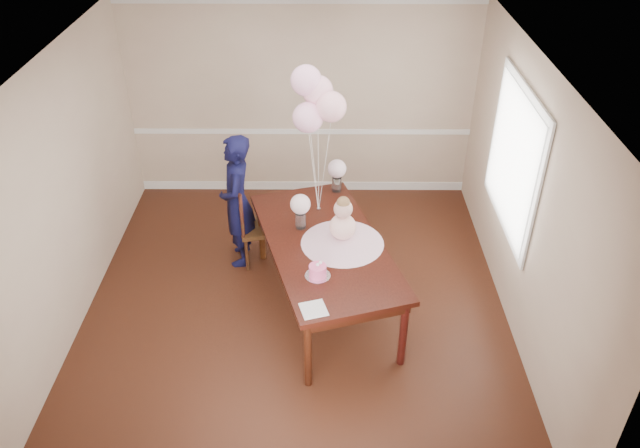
% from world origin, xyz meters
% --- Properties ---
extents(floor, '(4.50, 5.00, 0.00)m').
position_xyz_m(floor, '(0.00, 0.00, 0.00)').
color(floor, black).
rests_on(floor, ground).
extents(ceiling, '(4.50, 5.00, 0.02)m').
position_xyz_m(ceiling, '(0.00, 0.00, 2.70)').
color(ceiling, white).
rests_on(ceiling, wall_back).
extents(wall_back, '(4.50, 0.02, 2.70)m').
position_xyz_m(wall_back, '(0.00, 2.50, 1.35)').
color(wall_back, tan).
rests_on(wall_back, floor).
extents(wall_front, '(4.50, 0.02, 2.70)m').
position_xyz_m(wall_front, '(0.00, -2.50, 1.35)').
color(wall_front, tan).
rests_on(wall_front, floor).
extents(wall_left, '(0.02, 5.00, 2.70)m').
position_xyz_m(wall_left, '(-2.25, 0.00, 1.35)').
color(wall_left, tan).
rests_on(wall_left, floor).
extents(wall_right, '(0.02, 5.00, 2.70)m').
position_xyz_m(wall_right, '(2.25, 0.00, 1.35)').
color(wall_right, tan).
rests_on(wall_right, floor).
extents(chair_rail_trim, '(4.50, 0.02, 0.07)m').
position_xyz_m(chair_rail_trim, '(0.00, 2.49, 0.90)').
color(chair_rail_trim, white).
rests_on(chair_rail_trim, wall_back).
extents(baseboard_trim, '(4.50, 0.02, 0.12)m').
position_xyz_m(baseboard_trim, '(0.00, 2.49, 0.06)').
color(baseboard_trim, white).
rests_on(baseboard_trim, floor).
extents(window_frame, '(0.02, 1.66, 1.56)m').
position_xyz_m(window_frame, '(2.23, 0.50, 1.55)').
color(window_frame, white).
rests_on(window_frame, wall_right).
extents(window_blinds, '(0.01, 1.50, 1.40)m').
position_xyz_m(window_blinds, '(2.21, 0.50, 1.55)').
color(window_blinds, silver).
rests_on(window_blinds, wall_right).
extents(dining_table_top, '(1.71, 2.45, 0.06)m').
position_xyz_m(dining_table_top, '(0.31, 0.03, 0.81)').
color(dining_table_top, black).
rests_on(dining_table_top, table_leg_fl).
extents(table_apron, '(1.57, 2.31, 0.11)m').
position_xyz_m(table_apron, '(0.31, 0.03, 0.72)').
color(table_apron, black).
rests_on(table_apron, table_leg_fl).
extents(table_leg_fl, '(0.10, 0.10, 0.78)m').
position_xyz_m(table_leg_fl, '(0.16, -1.08, 0.39)').
color(table_leg_fl, black).
rests_on(table_leg_fl, floor).
extents(table_leg_fr, '(0.10, 0.10, 0.78)m').
position_xyz_m(table_leg_fr, '(1.05, -0.82, 0.39)').
color(table_leg_fr, black).
rests_on(table_leg_fr, floor).
extents(table_leg_bl, '(0.10, 0.10, 0.78)m').
position_xyz_m(table_leg_bl, '(-0.43, 0.88, 0.39)').
color(table_leg_bl, black).
rests_on(table_leg_bl, floor).
extents(table_leg_br, '(0.10, 0.10, 0.78)m').
position_xyz_m(table_leg_br, '(0.47, 1.15, 0.39)').
color(table_leg_br, black).
rests_on(table_leg_br, floor).
extents(baby_skirt, '(1.05, 1.05, 0.11)m').
position_xyz_m(baby_skirt, '(0.49, 0.03, 0.89)').
color(baby_skirt, '#DDA2BA').
rests_on(baby_skirt, dining_table_top).
extents(baby_torso, '(0.27, 0.27, 0.27)m').
position_xyz_m(baby_torso, '(0.49, 0.03, 1.04)').
color(baby_torso, '#FFA1C2').
rests_on(baby_torso, baby_skirt).
extents(baby_head, '(0.19, 0.19, 0.19)m').
position_xyz_m(baby_head, '(0.49, 0.03, 1.25)').
color(baby_head, tan).
rests_on(baby_head, baby_torso).
extents(baby_hair, '(0.13, 0.13, 0.13)m').
position_xyz_m(baby_hair, '(0.49, 0.03, 1.31)').
color(baby_hair, brown).
rests_on(baby_hair, baby_head).
extents(cake_platter, '(0.30, 0.30, 0.01)m').
position_xyz_m(cake_platter, '(0.24, -0.51, 0.84)').
color(cake_platter, silver).
rests_on(cake_platter, dining_table_top).
extents(birthday_cake, '(0.21, 0.21, 0.11)m').
position_xyz_m(birthday_cake, '(0.24, -0.51, 0.90)').
color(birthday_cake, '#FF5093').
rests_on(birthday_cake, cake_platter).
extents(cake_flower_a, '(0.03, 0.03, 0.03)m').
position_xyz_m(cake_flower_a, '(0.24, -0.51, 0.97)').
color(cake_flower_a, white).
rests_on(cake_flower_a, birthday_cake).
extents(cake_flower_b, '(0.03, 0.03, 0.03)m').
position_xyz_m(cake_flower_b, '(0.27, -0.48, 0.97)').
color(cake_flower_b, white).
rests_on(cake_flower_b, birthday_cake).
extents(rose_vase_near, '(0.14, 0.14, 0.18)m').
position_xyz_m(rose_vase_near, '(0.06, 0.30, 0.92)').
color(rose_vase_near, silver).
rests_on(rose_vase_near, dining_table_top).
extents(roses_near, '(0.21, 0.21, 0.21)m').
position_xyz_m(roses_near, '(0.06, 0.30, 1.12)').
color(roses_near, beige).
rests_on(roses_near, rose_vase_near).
extents(rose_vase_far, '(0.14, 0.14, 0.18)m').
position_xyz_m(rose_vase_far, '(0.45, 1.06, 0.92)').
color(rose_vase_far, silver).
rests_on(rose_vase_far, dining_table_top).
extents(roses_far, '(0.21, 0.21, 0.21)m').
position_xyz_m(roses_far, '(0.45, 1.06, 1.12)').
color(roses_far, silver).
rests_on(roses_far, rose_vase_far).
extents(napkin, '(0.28, 0.28, 0.01)m').
position_xyz_m(napkin, '(0.21, -0.99, 0.84)').
color(napkin, silver).
rests_on(napkin, dining_table_top).
extents(balloon_weight, '(0.06, 0.06, 0.02)m').
position_xyz_m(balloon_weight, '(0.24, 0.65, 0.85)').
color(balloon_weight, '#B8B7BC').
rests_on(balloon_weight, dining_table_top).
extents(balloon_a, '(0.31, 0.31, 0.31)m').
position_xyz_m(balloon_a, '(0.14, 0.62, 1.95)').
color(balloon_a, '#FFB4D9').
rests_on(balloon_a, balloon_ribbon_a).
extents(balloon_b, '(0.31, 0.31, 0.31)m').
position_xyz_m(balloon_b, '(0.37, 0.63, 2.06)').
color(balloon_b, '#FFB4C2').
rests_on(balloon_b, balloon_ribbon_b).
extents(balloon_c, '(0.31, 0.31, 0.31)m').
position_xyz_m(balloon_c, '(0.23, 0.76, 2.17)').
color(balloon_c, '#FFB4C9').
rests_on(balloon_c, balloon_ribbon_c).
extents(balloon_d, '(0.31, 0.31, 0.31)m').
position_xyz_m(balloon_d, '(0.12, 0.75, 2.28)').
color(balloon_d, '#FEB4DA').
rests_on(balloon_d, balloon_ribbon_d).
extents(balloon_ribbon_a, '(0.10, 0.03, 0.93)m').
position_xyz_m(balloon_ribbon_a, '(0.19, 0.63, 1.31)').
color(balloon_ribbon_a, white).
rests_on(balloon_ribbon_a, balloon_weight).
extents(balloon_ribbon_b, '(0.13, 0.03, 1.04)m').
position_xyz_m(balloon_ribbon_b, '(0.30, 0.64, 1.37)').
color(balloon_ribbon_b, white).
rests_on(balloon_ribbon_b, balloon_weight).
extents(balloon_ribbon_c, '(0.02, 0.11, 1.15)m').
position_xyz_m(balloon_ribbon_c, '(0.24, 0.71, 1.43)').
color(balloon_ribbon_c, white).
rests_on(balloon_ribbon_c, balloon_weight).
extents(balloon_ribbon_d, '(0.12, 0.09, 1.26)m').
position_xyz_m(balloon_ribbon_d, '(0.18, 0.70, 1.48)').
color(balloon_ribbon_d, white).
rests_on(balloon_ribbon_d, balloon_weight).
extents(dining_chair_seat, '(0.54, 0.54, 0.05)m').
position_xyz_m(dining_chair_seat, '(-0.46, 0.86, 0.45)').
color(dining_chair_seat, '#3D2210').
rests_on(dining_chair_seat, chair_leg_fl).
extents(chair_leg_fl, '(0.05, 0.05, 0.43)m').
position_xyz_m(chair_leg_fl, '(-0.59, 0.64, 0.22)').
color(chair_leg_fl, '#31190D').
rests_on(chair_leg_fl, floor).
extents(chair_leg_fr, '(0.05, 0.05, 0.43)m').
position_xyz_m(chair_leg_fr, '(-0.24, 0.73, 0.22)').
color(chair_leg_fr, '#371A0F').
rests_on(chair_leg_fr, floor).
extents(chair_leg_bl, '(0.05, 0.05, 0.43)m').
position_xyz_m(chair_leg_bl, '(-0.68, 0.99, 0.22)').
color(chair_leg_bl, '#361D0E').
rests_on(chair_leg_bl, floor).
extents(chair_leg_br, '(0.05, 0.05, 0.43)m').
position_xyz_m(chair_leg_br, '(-0.32, 1.08, 0.22)').
color(chair_leg_br, '#35120E').
rests_on(chair_leg_br, floor).
extents(chair_back_post_l, '(0.05, 0.05, 0.57)m').
position_xyz_m(chair_back_post_l, '(-0.61, 0.64, 0.75)').
color(chair_back_post_l, '#35160E').
rests_on(chair_back_post_l, dining_chair_seat).
extents(chair_back_post_r, '(0.05, 0.05, 0.57)m').
position_xyz_m(chair_back_post_r, '(-0.70, 0.99, 0.75)').
color(chair_back_post_r, '#3E1511').
rests_on(chair_back_post_r, dining_chair_seat).
extents(chair_slat_low, '(0.12, 0.40, 0.05)m').
position_xyz_m(chair_slat_low, '(-0.65, 0.81, 0.63)').
color(chair_slat_low, '#351E0E').
rests_on(chair_slat_low, dining_chair_seat).
extents(chair_slat_mid, '(0.12, 0.40, 0.05)m').
position_xyz_m(chair_slat_mid, '(-0.65, 0.81, 0.79)').
color(chair_slat_mid, '#39140F').
rests_on(chair_slat_mid, dining_chair_seat).
extents(chair_slat_top, '(0.12, 0.40, 0.05)m').
position_xyz_m(chair_slat_top, '(-0.65, 0.81, 0.95)').
color(chair_slat_top, '#3E1811').
rests_on(chair_slat_top, dining_chair_seat).
extents(woman, '(0.43, 0.61, 1.61)m').
position_xyz_m(woman, '(-0.69, 0.87, 0.81)').
color(woman, black).
rests_on(woman, floor).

